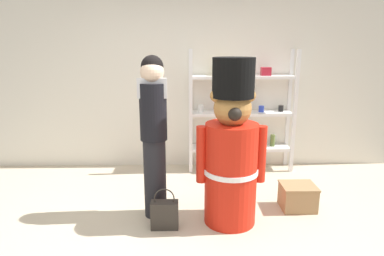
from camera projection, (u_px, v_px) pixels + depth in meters
ground_plane at (182, 243)px, 3.20m from camera, size 6.40×6.40×0.00m
back_wall at (183, 81)px, 5.02m from camera, size 6.40×0.12×2.60m
merchandise_shelf at (241, 111)px, 4.93m from camera, size 1.53×0.35×1.76m
teddy_bear_guard at (231, 152)px, 3.42m from camera, size 0.71×0.56×1.71m
person_shopper at (154, 130)px, 3.51m from camera, size 0.29×0.28×1.72m
shopping_bag at (165, 214)px, 3.43m from camera, size 0.28×0.14×0.43m
display_crate at (298, 197)px, 3.85m from camera, size 0.39×0.33×0.28m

